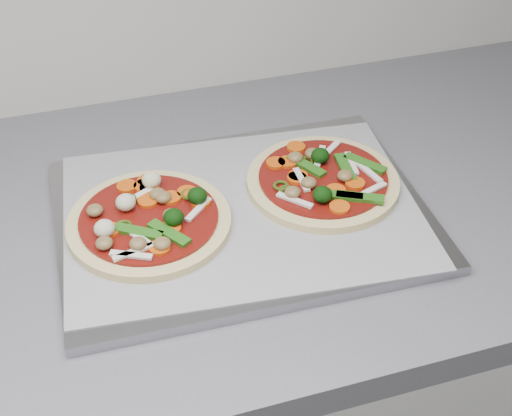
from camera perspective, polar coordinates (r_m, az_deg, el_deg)
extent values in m
cube|color=silver|center=(1.26, 0.82, -16.14)|extent=(3.60, 0.60, 0.86)
cube|color=slate|center=(0.93, 1.07, -0.16)|extent=(3.60, 0.60, 0.04)
cube|color=gray|center=(0.88, -1.17, -0.52)|extent=(0.46, 0.34, 0.01)
cube|color=#A0A0A5|center=(0.87, -1.18, -0.10)|extent=(0.45, 0.35, 0.00)
cylinder|color=#EEDA89|center=(0.85, -8.53, -1.14)|extent=(0.21, 0.21, 0.01)
cylinder|color=maroon|center=(0.85, -8.58, -0.78)|extent=(0.18, 0.18, 0.00)
ellipsoid|color=olive|center=(0.86, -7.43, 0.86)|extent=(0.03, 0.03, 0.01)
ellipsoid|color=olive|center=(0.80, -7.51, -2.83)|extent=(0.03, 0.03, 0.01)
cylinder|color=orange|center=(0.86, -4.46, 0.53)|extent=(0.03, 0.03, 0.00)
cylinder|color=orange|center=(0.87, -6.83, 0.82)|extent=(0.03, 0.03, 0.00)
torus|color=#344510|center=(0.87, -5.41, 1.10)|extent=(0.03, 0.03, 0.00)
ellipsoid|color=olive|center=(0.87, -7.89, 1.12)|extent=(0.02, 0.02, 0.01)
cylinder|color=orange|center=(0.87, -8.65, 0.56)|extent=(0.03, 0.03, 0.00)
cube|color=#2A6F1A|center=(0.82, -6.98, -2.01)|extent=(0.04, 0.06, 0.00)
torus|color=#344510|center=(0.87, -10.11, 0.70)|extent=(0.02, 0.02, 0.00)
cylinder|color=orange|center=(0.89, -8.99, 1.75)|extent=(0.03, 0.03, 0.00)
ellipsoid|color=beige|center=(0.86, -10.39, 0.45)|extent=(0.03, 0.03, 0.02)
ellipsoid|color=olive|center=(0.84, -6.80, -0.54)|extent=(0.02, 0.02, 0.01)
ellipsoid|color=olive|center=(0.81, -12.04, -2.76)|extent=(0.03, 0.03, 0.01)
cube|color=white|center=(0.88, -9.26, 1.04)|extent=(0.05, 0.03, 0.00)
ellipsoid|color=olive|center=(0.86, -12.77, -0.18)|extent=(0.03, 0.03, 0.01)
cylinder|color=orange|center=(0.90, -8.71, 2.15)|extent=(0.03, 0.03, 0.00)
ellipsoid|color=beige|center=(0.89, -8.36, 2.23)|extent=(0.03, 0.03, 0.02)
ellipsoid|color=#0A3306|center=(0.86, -4.72, 0.98)|extent=(0.03, 0.03, 0.02)
cube|color=#2A6F1A|center=(0.83, -9.39, -1.89)|extent=(0.06, 0.04, 0.00)
cylinder|color=orange|center=(0.80, -7.71, -3.15)|extent=(0.04, 0.04, 0.00)
cube|color=white|center=(0.85, -4.63, -0.10)|extent=(0.04, 0.04, 0.00)
torus|color=#344510|center=(0.84, -10.55, -1.42)|extent=(0.03, 0.03, 0.00)
ellipsoid|color=beige|center=(0.83, -12.04, -1.61)|extent=(0.03, 0.03, 0.02)
cube|color=white|center=(0.80, -9.96, -3.73)|extent=(0.05, 0.03, 0.00)
cylinder|color=orange|center=(0.83, -6.85, -1.60)|extent=(0.03, 0.03, 0.00)
cylinder|color=orange|center=(0.83, -11.64, -1.74)|extent=(0.04, 0.04, 0.00)
cylinder|color=orange|center=(0.90, -10.30, 1.73)|extent=(0.03, 0.03, 0.00)
ellipsoid|color=olive|center=(0.80, -9.42, -2.83)|extent=(0.03, 0.03, 0.01)
ellipsoid|color=#0A3306|center=(0.83, -6.60, -0.74)|extent=(0.03, 0.03, 0.02)
cube|color=white|center=(0.82, -9.49, -2.24)|extent=(0.03, 0.05, 0.00)
cube|color=white|center=(0.80, -9.80, -3.49)|extent=(0.05, 0.02, 0.00)
cylinder|color=orange|center=(0.88, -5.54, 1.26)|extent=(0.03, 0.03, 0.00)
cylinder|color=orange|center=(0.89, -8.52, 1.58)|extent=(0.03, 0.03, 0.00)
cylinder|color=#EEDA89|center=(0.91, 5.36, 2.12)|extent=(0.26, 0.26, 0.01)
cylinder|color=maroon|center=(0.91, 5.39, 2.47)|extent=(0.22, 0.22, 0.00)
cube|color=white|center=(0.88, 9.18, 1.39)|extent=(0.05, 0.02, 0.00)
cube|color=white|center=(0.92, 9.01, 2.86)|extent=(0.02, 0.05, 0.00)
cube|color=#2A6F1A|center=(0.92, 4.03, 3.40)|extent=(0.04, 0.06, 0.00)
cylinder|color=orange|center=(0.85, 6.70, 0.07)|extent=(0.03, 0.03, 0.00)
ellipsoid|color=olive|center=(0.93, 4.54, 4.36)|extent=(0.03, 0.03, 0.01)
cube|color=white|center=(0.95, 5.93, 4.64)|extent=(0.04, 0.04, 0.00)
cube|color=white|center=(0.89, 3.65, 2.27)|extent=(0.01, 0.05, 0.00)
cylinder|color=orange|center=(0.90, 3.37, 2.58)|extent=(0.03, 0.03, 0.00)
cube|color=white|center=(0.93, 7.66, 3.56)|extent=(0.02, 0.05, 0.00)
ellipsoid|color=#0A3306|center=(0.92, 5.16, 4.19)|extent=(0.03, 0.03, 0.02)
cylinder|color=orange|center=(0.90, 3.29, 2.41)|extent=(0.03, 0.03, 0.00)
torus|color=#344510|center=(0.93, 4.03, 3.76)|extent=(0.03, 0.03, 0.00)
cylinder|color=orange|center=(0.92, 1.60, 3.62)|extent=(0.03, 0.03, 0.00)
ellipsoid|color=olive|center=(0.90, 7.14, 2.58)|extent=(0.03, 0.03, 0.01)
cube|color=#2A6F1A|center=(0.87, 8.32, 0.86)|extent=(0.06, 0.04, 0.00)
ellipsoid|color=olive|center=(0.87, 2.95, 1.28)|extent=(0.03, 0.03, 0.01)
cylinder|color=orange|center=(0.88, 6.40, 1.39)|extent=(0.03, 0.03, 0.00)
cylinder|color=orange|center=(0.92, 2.53, 3.69)|extent=(0.03, 0.03, 0.00)
ellipsoid|color=olive|center=(0.88, 4.25, 2.04)|extent=(0.02, 0.02, 0.01)
cylinder|color=orange|center=(0.95, 3.22, 4.89)|extent=(0.03, 0.03, 0.00)
cube|color=#2A6F1A|center=(0.92, 7.15, 3.24)|extent=(0.02, 0.06, 0.00)
cube|color=#2A6F1A|center=(0.87, 6.66, 1.01)|extent=(0.06, 0.04, 0.00)
cube|color=white|center=(0.94, 5.12, 4.13)|extent=(0.03, 0.05, 0.00)
cylinder|color=orange|center=(0.89, 7.93, 1.97)|extent=(0.03, 0.03, 0.00)
ellipsoid|color=olive|center=(0.92, 3.17, 4.06)|extent=(0.03, 0.03, 0.01)
cube|color=white|center=(0.86, 3.12, 0.62)|extent=(0.04, 0.04, 0.00)
torus|color=#344510|center=(0.88, 2.01, 1.79)|extent=(0.02, 0.02, 0.00)
ellipsoid|color=#0A3306|center=(0.86, 5.34, 1.09)|extent=(0.03, 0.03, 0.02)
cube|color=#2A6F1A|center=(0.93, 8.70, 3.55)|extent=(0.05, 0.06, 0.00)
torus|color=#344510|center=(0.87, 2.47, 1.43)|extent=(0.02, 0.02, 0.00)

